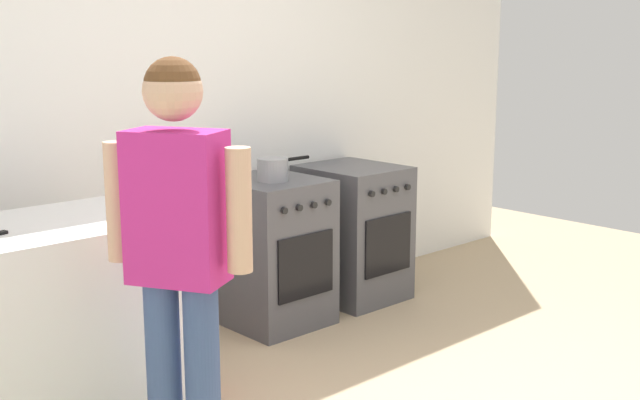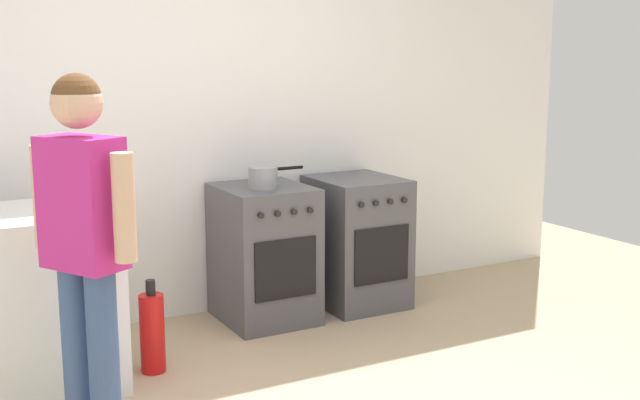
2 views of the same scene
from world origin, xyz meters
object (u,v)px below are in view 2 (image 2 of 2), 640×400
oven_right (357,241)px  person (84,230)px  fire_extinguisher (152,332)px  oven_left (264,253)px  pot (264,177)px

oven_right → person: 2.33m
fire_extinguisher → person: bearing=-126.5°
oven_left → oven_right: bearing=-0.0°
oven_left → pot: (-0.02, -0.06, 0.49)m
person → fire_extinguisher: person is taller
pot → person: bearing=-141.5°
person → pot: bearing=38.5°
person → oven_left: bearing=39.5°
pot → fire_extinguisher: pot is taller
person → fire_extinguisher: (0.45, 0.61, -0.72)m
pot → fire_extinguisher: 1.18m
oven_right → fire_extinguisher: oven_right is taller
oven_left → fire_extinguisher: bearing=-151.2°
oven_right → person: (-2.00, -1.09, 0.51)m
oven_right → fire_extinguisher: bearing=-162.8°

